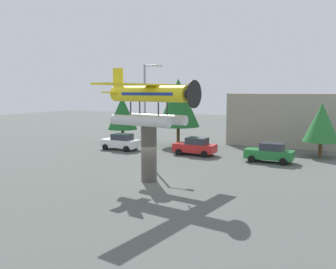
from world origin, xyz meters
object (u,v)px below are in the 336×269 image
at_px(car_near_white, 121,142).
at_px(streetlight_primary, 147,106).
at_px(floatplane_monument, 150,101).
at_px(storefront_building, 282,119).
at_px(tree_center_back, 322,123).
at_px(display_pedestal, 149,153).
at_px(car_mid_red, 195,146).
at_px(car_far_green, 270,153).
at_px(tree_east, 178,103).
at_px(tree_west, 122,113).

height_order(car_near_white, streetlight_primary, streetlight_primary).
relative_size(floatplane_monument, storefront_building, 0.87).
distance_m(car_near_white, tree_center_back, 20.37).
relative_size(display_pedestal, storefront_building, 0.33).
xyz_separation_m(car_mid_red, storefront_building, (6.58, 10.89, 2.14)).
bearing_deg(car_near_white, streetlight_primary, 145.34).
xyz_separation_m(floatplane_monument, car_far_green, (6.20, 10.71, -4.79)).
relative_size(car_near_white, car_mid_red, 1.00).
xyz_separation_m(car_near_white, tree_east, (4.46, 5.13, 4.11)).
distance_m(car_far_green, streetlight_primary, 11.83).
bearing_deg(tree_center_back, streetlight_primary, -148.69).
height_order(car_mid_red, tree_center_back, tree_center_back).
bearing_deg(streetlight_primary, car_near_white, 145.34).
relative_size(floatplane_monument, tree_west, 1.84).
height_order(tree_west, tree_center_back, tree_west).
height_order(car_near_white, tree_east, tree_east).
xyz_separation_m(floatplane_monument, streetlight_primary, (-4.16, 6.72, -0.68)).
distance_m(floatplane_monument, tree_west, 20.26).
bearing_deg(streetlight_primary, storefront_building, 57.93).
bearing_deg(tree_west, floatplane_monument, -50.75).
xyz_separation_m(streetlight_primary, storefront_building, (9.59, 15.30, -1.97)).
bearing_deg(storefront_building, car_near_white, -142.35).
bearing_deg(car_near_white, car_mid_red, -175.39).
bearing_deg(streetlight_primary, tree_east, 96.06).
distance_m(car_near_white, storefront_building, 19.06).
bearing_deg(floatplane_monument, streetlight_primary, 129.89).
height_order(streetlight_primary, tree_east, streetlight_primary).
bearing_deg(car_far_green, car_mid_red, -3.26).
distance_m(car_mid_red, tree_west, 12.74).
relative_size(storefront_building, tree_center_back, 2.30).
relative_size(tree_west, tree_east, 0.74).
relative_size(floatplane_monument, tree_center_back, 2.00).
xyz_separation_m(car_far_green, tree_center_back, (3.86, 4.65, 2.47)).
bearing_deg(display_pedestal, storefront_building, 75.82).
distance_m(car_mid_red, car_far_green, 7.36).
bearing_deg(car_near_white, floatplane_monument, 132.45).
bearing_deg(tree_center_back, car_far_green, -129.70).
xyz_separation_m(floatplane_monument, tree_east, (-5.10, 15.58, -0.67)).
xyz_separation_m(car_mid_red, streetlight_primary, (-3.00, -4.41, 4.11)).
bearing_deg(car_mid_red, storefront_building, -121.16).
distance_m(car_near_white, tree_east, 7.95).
relative_size(car_near_white, tree_east, 0.54).
bearing_deg(floatplane_monument, storefront_building, 84.28).
bearing_deg(car_far_green, display_pedestal, 59.39).
bearing_deg(floatplane_monument, tree_center_back, 64.91).
bearing_deg(floatplane_monument, display_pedestal, -180.00).
bearing_deg(car_near_white, storefront_building, -142.35).
xyz_separation_m(car_near_white, car_mid_red, (8.41, 0.68, 0.00)).
distance_m(floatplane_monument, car_far_green, 13.27).
relative_size(car_near_white, streetlight_primary, 0.48).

